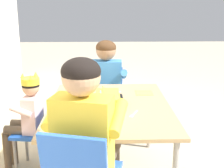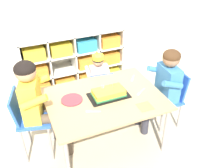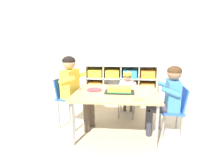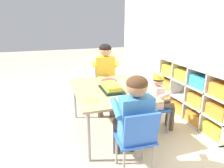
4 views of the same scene
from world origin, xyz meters
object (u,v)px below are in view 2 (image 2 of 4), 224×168
object	(u,v)px
classroom_chair_adult_side	(29,117)
fork_at_table_front_edge	(92,111)
birthday_cake_on_tray	(109,93)
classroom_chair_blue	(100,88)
activity_table	(105,102)
child_with_crown	(98,74)
adult_helper_seated	(38,99)
fork_beside_plate_stack	(133,78)
guest_at_table_side	(164,82)
fork_near_cake_tray	(140,92)
paper_plate_stack	(72,100)
classroom_chair_guest_side	(171,94)

from	to	relation	value
classroom_chair_adult_side	fork_at_table_front_edge	size ratio (longest dim) A/B	5.78
birthday_cake_on_tray	classroom_chair_blue	bearing A→B (deg)	78.70
activity_table	child_with_crown	distance (m)	0.67
child_with_crown	adult_helper_seated	bearing A→B (deg)	40.04
activity_table	classroom_chair_blue	size ratio (longest dim) A/B	1.91
adult_helper_seated	fork_beside_plate_stack	xyz separation A→B (m)	(1.06, 0.08, -0.07)
guest_at_table_side	birthday_cake_on_tray	distance (m)	0.67
adult_helper_seated	fork_near_cake_tray	xyz separation A→B (m)	(1.01, -0.19, -0.07)
guest_at_table_side	birthday_cake_on_tray	world-z (taller)	guest_at_table_side
fork_beside_plate_stack	fork_at_table_front_edge	bearing A→B (deg)	158.39
fork_near_cake_tray	guest_at_table_side	bearing A→B (deg)	-20.05
classroom_chair_adult_side	adult_helper_seated	distance (m)	0.23
birthday_cake_on_tray	fork_beside_plate_stack	distance (m)	0.43
classroom_chair_blue	fork_at_table_front_edge	xyz separation A→B (m)	(-0.35, -0.70, 0.25)
activity_table	fork_beside_plate_stack	xyz separation A→B (m)	(0.43, 0.21, 0.05)
activity_table	fork_at_table_front_edge	xyz separation A→B (m)	(-0.19, -0.16, 0.05)
paper_plate_stack	birthday_cake_on_tray	bearing A→B (deg)	-12.07
classroom_chair_adult_side	adult_helper_seated	world-z (taller)	adult_helper_seated
child_with_crown	classroom_chair_adult_side	world-z (taller)	child_with_crown
fork_beside_plate_stack	guest_at_table_side	bearing A→B (deg)	-86.81
classroom_chair_guest_side	birthday_cake_on_tray	xyz separation A→B (m)	(-0.78, -0.00, 0.23)
activity_table	adult_helper_seated	xyz separation A→B (m)	(-0.63, 0.13, 0.12)
fork_near_cake_tray	classroom_chair_blue	bearing A→B (deg)	77.64
birthday_cake_on_tray	fork_near_cake_tray	world-z (taller)	birthday_cake_on_tray
activity_table	birthday_cake_on_tray	world-z (taller)	birthday_cake_on_tray
adult_helper_seated	classroom_chair_guest_side	xyz separation A→B (m)	(1.46, -0.12, -0.28)
birthday_cake_on_tray	fork_near_cake_tray	bearing A→B (deg)	-12.45
child_with_crown	guest_at_table_side	distance (m)	0.84
classroom_chair_blue	paper_plate_stack	size ratio (longest dim) A/B	2.79
paper_plate_stack	guest_at_table_side	bearing A→B (deg)	-4.02
activity_table	fork_near_cake_tray	xyz separation A→B (m)	(0.38, -0.06, 0.05)
classroom_chair_blue	child_with_crown	size ratio (longest dim) A/B	0.75
paper_plate_stack	fork_at_table_front_edge	bearing A→B (deg)	-63.46
child_with_crown	paper_plate_stack	bearing A→B (deg)	56.23
classroom_chair_guest_side	fork_beside_plate_stack	world-z (taller)	classroom_chair_guest_side
classroom_chair_blue	fork_near_cake_tray	size ratio (longest dim) A/B	4.66
activity_table	fork_near_cake_tray	size ratio (longest dim) A/B	8.88
activity_table	classroom_chair_guest_side	distance (m)	0.85
activity_table	classroom_chair_blue	world-z (taller)	classroom_chair_blue
fork_beside_plate_stack	paper_plate_stack	bearing A→B (deg)	136.79
activity_table	paper_plate_stack	world-z (taller)	paper_plate_stack
adult_helper_seated	fork_near_cake_tray	bearing A→B (deg)	-86.45
classroom_chair_blue	fork_near_cake_tray	distance (m)	0.69
birthday_cake_on_tray	fork_at_table_front_edge	bearing A→B (deg)	-144.43
adult_helper_seated	fork_near_cake_tray	size ratio (longest dim) A/B	8.36
adult_helper_seated	fork_at_table_front_edge	size ratio (longest dim) A/B	8.28
activity_table	guest_at_table_side	world-z (taller)	guest_at_table_side
classroom_chair_blue	classroom_chair_guest_side	xyz separation A→B (m)	(0.68, -0.52, 0.05)
adult_helper_seated	child_with_crown	bearing A→B (deg)	-42.90
child_with_crown	fork_at_table_front_edge	bearing A→B (deg)	73.34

